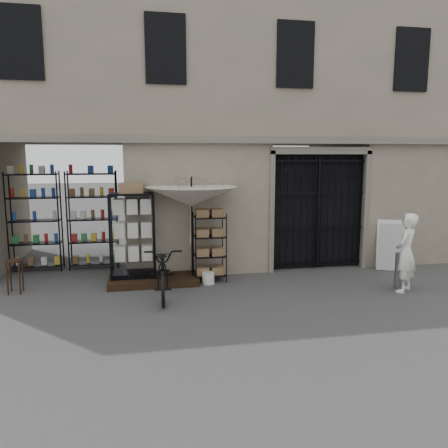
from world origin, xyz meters
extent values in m
plane|color=black|center=(0.00, 0.00, 0.00)|extent=(80.00, 80.00, 0.00)
cube|color=gray|center=(0.00, 4.00, 4.50)|extent=(14.00, 4.00, 9.00)
cube|color=black|center=(-4.50, 2.80, 1.50)|extent=(3.00, 1.70, 3.00)
cube|color=black|center=(-4.55, 3.30, 1.25)|extent=(2.70, 0.50, 2.50)
cube|color=black|center=(1.75, 2.28, 1.50)|extent=(2.50, 0.06, 3.00)
cube|color=black|center=(1.75, 2.12, 1.45)|extent=(0.05, 0.05, 2.80)
cube|color=black|center=(-2.40, 1.55, 0.07)|extent=(2.00, 0.90, 0.15)
cube|color=black|center=(-2.84, 1.72, 0.20)|extent=(1.01, 0.68, 0.11)
cube|color=silver|center=(-2.81, 1.43, 1.10)|extent=(0.89, 0.10, 1.78)
cube|color=silver|center=(-2.84, 1.72, 1.00)|extent=(0.84, 0.50, 1.48)
cube|color=olive|center=(-2.84, 1.72, 2.11)|extent=(0.57, 0.45, 0.21)
cube|color=black|center=(-1.11, 1.56, 0.80)|extent=(0.70, 0.51, 1.59)
cube|color=olive|center=(-1.11, 1.56, 0.75)|extent=(0.60, 0.41, 1.19)
cylinder|color=black|center=(-1.51, 1.54, 1.21)|extent=(0.05, 0.05, 2.42)
imported|color=beige|center=(-1.51, 1.54, 2.09)|extent=(2.23, 2.26, 1.63)
cylinder|color=silver|center=(-1.18, 1.32, 0.13)|extent=(0.36, 0.36, 0.27)
imported|color=black|center=(-2.22, 0.64, 0.00)|extent=(0.77, 1.12, 2.07)
cylinder|color=black|center=(-5.29, 1.42, 0.70)|extent=(0.38, 0.38, 0.04)
cube|color=black|center=(-5.29, 1.42, 0.35)|extent=(0.29, 0.29, 0.70)
cylinder|color=slate|center=(2.82, 0.18, 0.40)|extent=(0.18, 0.18, 0.80)
imported|color=white|center=(2.85, -0.02, 0.00)|extent=(1.56, 1.69, 0.40)
cube|color=silver|center=(3.39, 1.43, 0.64)|extent=(0.65, 0.51, 1.24)
cube|color=silver|center=(3.56, 1.78, 0.64)|extent=(0.65, 0.51, 1.24)
camera|label=1|loc=(-2.61, -8.16, 2.88)|focal=35.00mm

